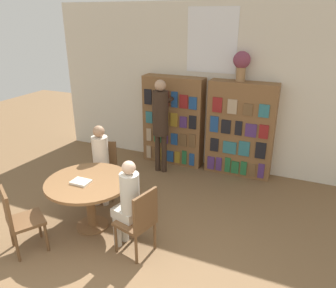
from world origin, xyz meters
name	(u,v)px	position (x,y,z in m)	size (l,w,h in m)	color
wall_back	(210,88)	(0.00, 3.99, 1.51)	(6.40, 0.07, 3.00)	beige
bookshelf_left	(173,121)	(-0.65, 3.80, 0.85)	(1.18, 0.34, 1.71)	brown
bookshelf_right	(240,130)	(0.65, 3.80, 0.85)	(1.18, 0.34, 1.71)	brown
flower_vase	(242,63)	(0.58, 3.80, 2.02)	(0.29, 0.29, 0.50)	#997047
reading_table	(89,189)	(-0.83, 1.31, 0.59)	(1.14, 1.14, 0.72)	brown
chair_near_camera	(18,217)	(-1.31, 0.54, 0.49)	(0.55, 0.55, 0.88)	brown
chair_left_side	(104,167)	(-1.17, 2.15, 0.49)	(0.52, 0.52, 0.88)	brown
chair_far_side	(139,219)	(0.05, 1.09, 0.49)	(0.48, 0.48, 0.88)	brown
seated_reader_left	(100,160)	(-1.10, 1.98, 0.69)	(0.35, 0.39, 1.23)	beige
seated_reader_right	(127,201)	(-0.13, 1.14, 0.67)	(0.38, 0.30, 1.22)	beige
librarian_standing	(161,117)	(-0.69, 3.30, 1.06)	(0.29, 0.56, 1.73)	#332319
open_book_on_table	(81,182)	(-0.88, 1.22, 0.73)	(0.24, 0.18, 0.03)	silver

